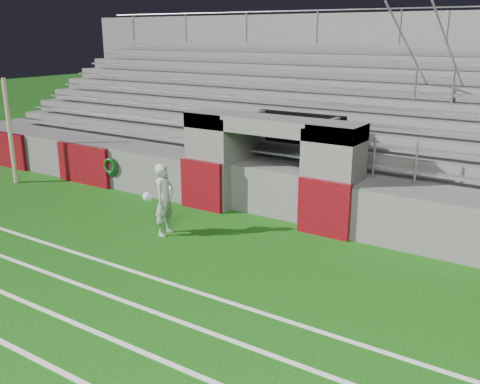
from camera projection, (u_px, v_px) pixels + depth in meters
The scene contains 5 objects.
ground at pixel (185, 261), 11.29m from camera, with size 90.00×90.00×0.00m, color #124B0C.
field_post at pixel (10, 132), 16.74m from camera, with size 0.13×0.13×3.31m, color #C3AC91.
stadium_structure at pixel (340, 134), 17.24m from camera, with size 26.00×8.48×5.42m.
goalkeeper_with_ball at pixel (164, 199), 12.55m from camera, with size 0.69×0.70×1.72m.
hose_coil at pixel (111, 166), 16.20m from camera, with size 0.58×0.15×0.58m.
Camera 1 is at (6.69, -8.05, 4.62)m, focal length 40.00 mm.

